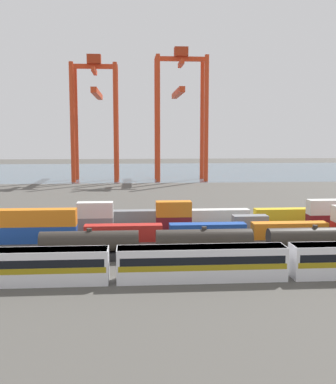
# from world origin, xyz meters

# --- Properties ---
(ground_plane) EXTENTS (420.00, 420.00, 0.00)m
(ground_plane) POSITION_xyz_m (0.00, 40.00, 0.00)
(ground_plane) COLOR #4C4944
(harbour_water) EXTENTS (400.00, 110.00, 0.01)m
(harbour_water) POSITION_xyz_m (0.00, 141.65, 0.00)
(harbour_water) COLOR #475B6B
(harbour_water) RESTS_ON ground_plane
(passenger_train) EXTENTS (59.68, 3.14, 3.90)m
(passenger_train) POSITION_xyz_m (-6.17, -22.84, 2.14)
(passenger_train) COLOR silver
(passenger_train) RESTS_ON ground_plane
(freight_tank_row) EXTENTS (74.33, 2.77, 4.23)m
(freight_tank_row) POSITION_xyz_m (10.95, -12.96, 1.98)
(freight_tank_row) COLOR #232326
(freight_tank_row) RESTS_ON ground_plane
(shipping_container_0) EXTENTS (12.10, 2.44, 2.60)m
(shipping_container_0) POSITION_xyz_m (-28.68, -2.11, 1.30)
(shipping_container_0) COLOR #1C4299
(shipping_container_0) RESTS_ON ground_plane
(shipping_container_1) EXTENTS (12.10, 2.44, 2.60)m
(shipping_container_1) POSITION_xyz_m (-28.68, -2.11, 3.90)
(shipping_container_1) COLOR orange
(shipping_container_1) RESTS_ON shipping_container_0
(shipping_container_2) EXTENTS (12.10, 2.44, 2.60)m
(shipping_container_2) POSITION_xyz_m (-15.43, -2.11, 1.30)
(shipping_container_2) COLOR #AD211C
(shipping_container_2) RESTS_ON ground_plane
(shipping_container_3) EXTENTS (12.10, 2.44, 2.60)m
(shipping_container_3) POSITION_xyz_m (-2.18, -2.11, 1.30)
(shipping_container_3) COLOR #1C4299
(shipping_container_3) RESTS_ON ground_plane
(shipping_container_4) EXTENTS (12.10, 2.44, 2.60)m
(shipping_container_4) POSITION_xyz_m (11.07, -2.11, 1.30)
(shipping_container_4) COLOR orange
(shipping_container_4) RESTS_ON ground_plane
(shipping_container_9) EXTENTS (6.04, 2.44, 2.60)m
(shipping_container_9) POSITION_xyz_m (-33.66, 4.85, 1.30)
(shipping_container_9) COLOR gold
(shipping_container_9) RESTS_ON ground_plane
(shipping_container_10) EXTENTS (6.04, 2.44, 2.60)m
(shipping_container_10) POSITION_xyz_m (-20.31, 4.85, 1.30)
(shipping_container_10) COLOR slate
(shipping_container_10) RESTS_ON ground_plane
(shipping_container_11) EXTENTS (6.04, 2.44, 2.60)m
(shipping_container_11) POSITION_xyz_m (-20.31, 4.85, 3.90)
(shipping_container_11) COLOR silver
(shipping_container_11) RESTS_ON shipping_container_10
(shipping_container_12) EXTENTS (6.04, 2.44, 2.60)m
(shipping_container_12) POSITION_xyz_m (-6.96, 4.85, 1.30)
(shipping_container_12) COLOR maroon
(shipping_container_12) RESTS_ON ground_plane
(shipping_container_13) EXTENTS (6.04, 2.44, 2.60)m
(shipping_container_13) POSITION_xyz_m (-6.96, 4.85, 3.90)
(shipping_container_13) COLOR orange
(shipping_container_13) RESTS_ON shipping_container_12
(shipping_container_14) EXTENTS (6.04, 2.44, 2.60)m
(shipping_container_14) POSITION_xyz_m (6.39, 4.85, 1.30)
(shipping_container_14) COLOR slate
(shipping_container_14) RESTS_ON ground_plane
(shipping_container_15) EXTENTS (6.04, 2.44, 2.60)m
(shipping_container_15) POSITION_xyz_m (19.74, 4.85, 1.30)
(shipping_container_15) COLOR maroon
(shipping_container_15) RESTS_ON ground_plane
(shipping_container_16) EXTENTS (6.04, 2.44, 2.60)m
(shipping_container_16) POSITION_xyz_m (19.74, 4.85, 3.90)
(shipping_container_16) COLOR silver
(shipping_container_16) RESTS_ON shipping_container_15
(shipping_container_19) EXTENTS (12.10, 2.44, 2.60)m
(shipping_container_19) POSITION_xyz_m (-38.01, 11.82, 1.30)
(shipping_container_19) COLOR #AD211C
(shipping_container_19) RESTS_ON ground_plane
(shipping_container_20) EXTENTS (12.10, 2.44, 2.60)m
(shipping_container_20) POSITION_xyz_m (-24.73, 11.82, 1.30)
(shipping_container_20) COLOR orange
(shipping_container_20) RESTS_ON ground_plane
(shipping_container_21) EXTENTS (12.10, 2.44, 2.60)m
(shipping_container_21) POSITION_xyz_m (-11.45, 11.82, 1.30)
(shipping_container_21) COLOR slate
(shipping_container_21) RESTS_ON ground_plane
(shipping_container_22) EXTENTS (12.10, 2.44, 2.60)m
(shipping_container_22) POSITION_xyz_m (1.84, 11.82, 1.30)
(shipping_container_22) COLOR silver
(shipping_container_22) RESTS_ON ground_plane
(shipping_container_23) EXTENTS (12.10, 2.44, 2.60)m
(shipping_container_23) POSITION_xyz_m (15.12, 11.82, 1.30)
(shipping_container_23) COLOR gold
(shipping_container_23) RESTS_ON ground_plane
(gantry_crane_west) EXTENTS (16.41, 36.31, 44.30)m
(gantry_crane_west) POSITION_xyz_m (-27.02, 99.49, 26.94)
(gantry_crane_west) COLOR red
(gantry_crane_west) RESTS_ON ground_plane
(gantry_crane_central) EXTENTS (18.63, 33.82, 47.22)m
(gantry_crane_central) POSITION_xyz_m (3.63, 99.03, 28.19)
(gantry_crane_central) COLOR red
(gantry_crane_central) RESTS_ON ground_plane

